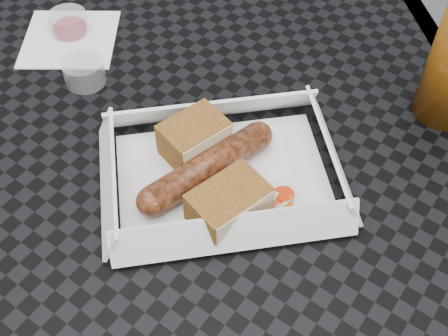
# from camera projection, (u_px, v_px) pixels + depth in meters

# --- Properties ---
(patio_table) EXTENTS (0.80, 0.80, 0.74)m
(patio_table) POSITION_uv_depth(u_px,v_px,m) (162.00, 210.00, 0.67)
(patio_table) COLOR black
(patio_table) RESTS_ON ground
(food_tray) EXTENTS (0.22, 0.15, 0.00)m
(food_tray) POSITION_uv_depth(u_px,v_px,m) (223.00, 177.00, 0.60)
(food_tray) COLOR white
(food_tray) RESTS_ON patio_table
(bratwurst) EXTENTS (0.15, 0.10, 0.03)m
(bratwurst) POSITION_uv_depth(u_px,v_px,m) (207.00, 167.00, 0.58)
(bratwurst) COLOR brown
(bratwurst) RESTS_ON food_tray
(bread_near) EXTENTS (0.08, 0.07, 0.04)m
(bread_near) POSITION_uv_depth(u_px,v_px,m) (194.00, 138.00, 0.60)
(bread_near) COLOR brown
(bread_near) RESTS_ON food_tray
(bread_far) EXTENTS (0.09, 0.08, 0.04)m
(bread_far) POSITION_uv_depth(u_px,v_px,m) (229.00, 204.00, 0.55)
(bread_far) COLOR brown
(bread_far) RESTS_ON food_tray
(veg_garnish) EXTENTS (0.03, 0.03, 0.00)m
(veg_garnish) POSITION_uv_depth(u_px,v_px,m) (276.00, 206.00, 0.57)
(veg_garnish) COLOR red
(veg_garnish) RESTS_ON food_tray
(napkin) EXTENTS (0.14, 0.14, 0.00)m
(napkin) POSITION_uv_depth(u_px,v_px,m) (70.00, 39.00, 0.75)
(napkin) COLOR white
(napkin) RESTS_ON patio_table
(condiment_cup_sauce) EXTENTS (0.05, 0.05, 0.03)m
(condiment_cup_sauce) POSITION_uv_depth(u_px,v_px,m) (69.00, 24.00, 0.74)
(condiment_cup_sauce) COLOR maroon
(condiment_cup_sauce) RESTS_ON patio_table
(condiment_cup_empty) EXTENTS (0.05, 0.05, 0.03)m
(condiment_cup_empty) POSITION_uv_depth(u_px,v_px,m) (84.00, 72.00, 0.68)
(condiment_cup_empty) COLOR silver
(condiment_cup_empty) RESTS_ON patio_table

